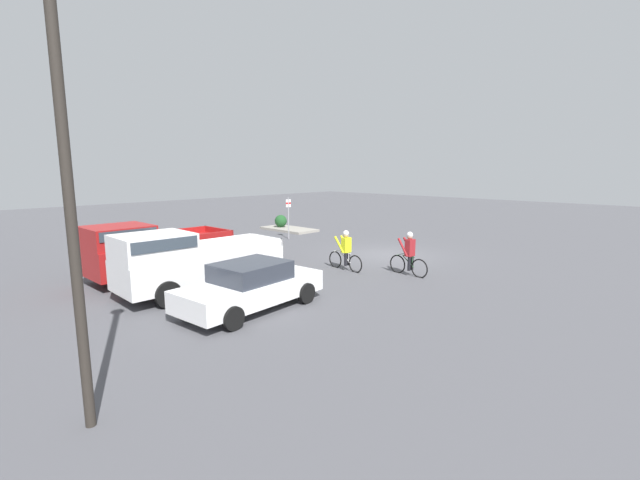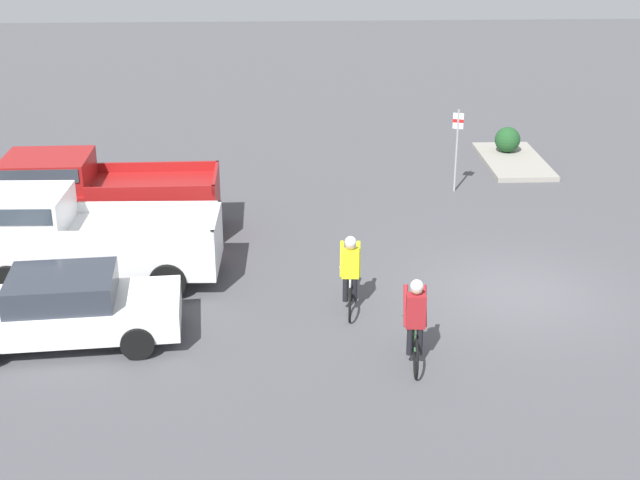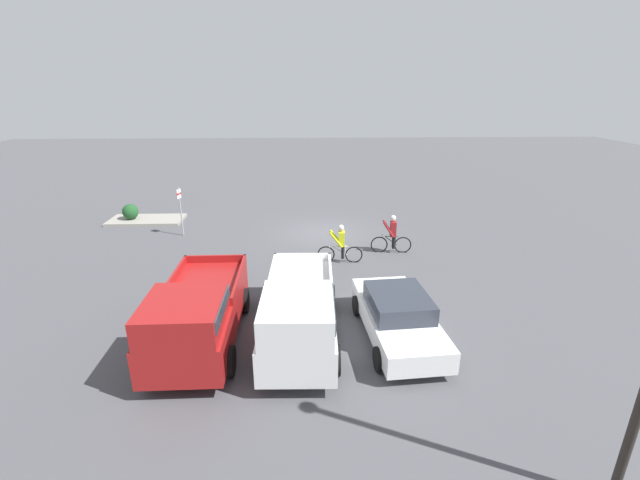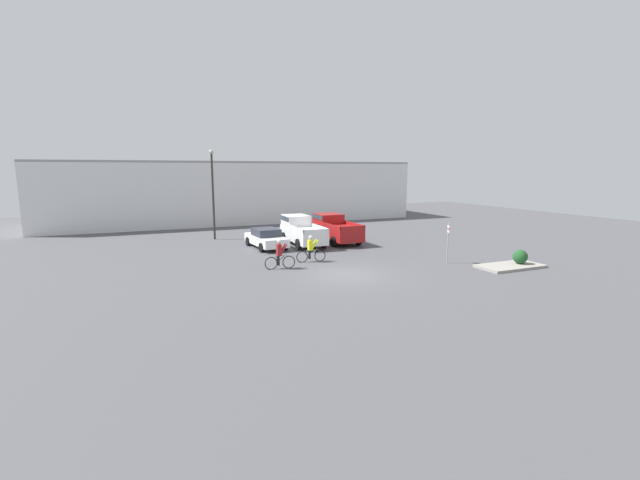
# 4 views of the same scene
# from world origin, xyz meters

# --- Properties ---
(ground_plane) EXTENTS (80.00, 80.00, 0.00)m
(ground_plane) POSITION_xyz_m (0.00, 0.00, 0.00)
(ground_plane) COLOR #4C4C51
(sedan_0) EXTENTS (2.25, 4.58, 1.40)m
(sedan_0) POSITION_xyz_m (-1.72, 9.38, 0.70)
(sedan_0) COLOR white
(sedan_0) RESTS_ON ground_plane
(pickup_truck_0) EXTENTS (2.24, 5.51, 2.09)m
(pickup_truck_0) POSITION_xyz_m (1.09, 9.73, 1.09)
(pickup_truck_0) COLOR white
(pickup_truck_0) RESTS_ON ground_plane
(pickup_truck_1) EXTENTS (2.30, 5.21, 2.09)m
(pickup_truck_1) POSITION_xyz_m (3.88, 9.73, 1.09)
(pickup_truck_1) COLOR maroon
(pickup_truck_1) RESTS_ON ground_plane
(cyclist_0) EXTENTS (1.86, 0.49, 1.65)m
(cyclist_0) POSITION_xyz_m (-0.54, 3.74, 0.82)
(cyclist_0) COLOR black
(cyclist_0) RESTS_ON ground_plane
(cyclist_1) EXTENTS (1.77, 0.48, 1.72)m
(cyclist_1) POSITION_xyz_m (-2.86, 2.72, 0.84)
(cyclist_1) COLOR black
(cyclist_1) RESTS_ON ground_plane
(fire_lane_sign) EXTENTS (0.12, 0.29, 2.41)m
(fire_lane_sign) POSITION_xyz_m (6.84, 0.13, 1.45)
(fire_lane_sign) COLOR #9E9EA3
(fire_lane_sign) RESTS_ON ground_plane
(lamppost) EXTENTS (0.36, 0.36, 7.10)m
(lamppost) POSITION_xyz_m (-4.48, 14.69, 4.14)
(lamppost) COLOR #2D2823
(lamppost) RESTS_ON ground_plane
(curb_island) EXTENTS (3.85, 1.87, 0.15)m
(curb_island) POSITION_xyz_m (9.43, -2.24, 0.07)
(curb_island) COLOR gray
(curb_island) RESTS_ON ground_plane
(shrub) EXTENTS (0.82, 0.82, 0.82)m
(shrub) POSITION_xyz_m (10.21, -2.20, 0.56)
(shrub) COLOR #1E4C23
(shrub) RESTS_ON curb_island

